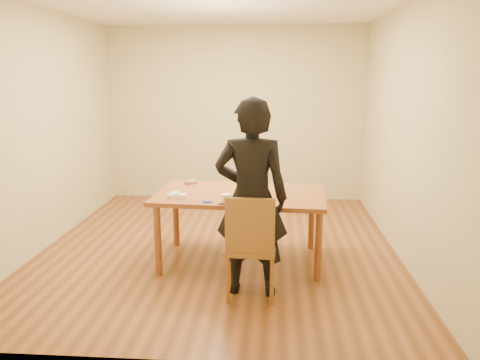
# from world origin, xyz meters

# --- Properties ---
(room_shell) EXTENTS (4.00, 4.50, 2.70)m
(room_shell) POSITION_xyz_m (0.00, 0.34, 1.35)
(room_shell) COLOR brown
(room_shell) RESTS_ON ground
(dining_table) EXTENTS (1.80, 1.14, 0.04)m
(dining_table) POSITION_xyz_m (0.27, -0.42, 0.73)
(dining_table) COLOR brown
(dining_table) RESTS_ON floor
(dining_chair) EXTENTS (0.47, 0.47, 0.04)m
(dining_chair) POSITION_xyz_m (0.42, -1.19, 0.45)
(dining_chair) COLOR brown
(dining_chair) RESTS_ON floor
(cake_plate) EXTENTS (0.31, 0.31, 0.02)m
(cake_plate) POSITION_xyz_m (0.37, -0.34, 0.76)
(cake_plate) COLOR red
(cake_plate) RESTS_ON dining_table
(cake) EXTENTS (0.20, 0.20, 0.06)m
(cake) POSITION_xyz_m (0.37, -0.34, 0.81)
(cake) COLOR white
(cake) RESTS_ON cake_plate
(frosting_dome) EXTENTS (0.19, 0.19, 0.03)m
(frosting_dome) POSITION_xyz_m (0.37, -0.34, 0.85)
(frosting_dome) COLOR white
(frosting_dome) RESTS_ON cake
(frosting_tub) EXTENTS (0.10, 0.10, 0.09)m
(frosting_tub) POSITION_xyz_m (0.17, -0.83, 0.80)
(frosting_tub) COLOR white
(frosting_tub) RESTS_ON dining_table
(frosting_lid) EXTENTS (0.10, 0.10, 0.01)m
(frosting_lid) POSITION_xyz_m (-0.02, -0.79, 0.76)
(frosting_lid) COLOR #172499
(frosting_lid) RESTS_ON dining_table
(frosting_dollop) EXTENTS (0.04, 0.04, 0.02)m
(frosting_dollop) POSITION_xyz_m (-0.02, -0.79, 0.77)
(frosting_dollop) COLOR white
(frosting_dollop) RESTS_ON frosting_lid
(ramekin_green) EXTENTS (0.09, 0.09, 0.04)m
(ramekin_green) POSITION_xyz_m (-0.29, -0.68, 0.77)
(ramekin_green) COLOR white
(ramekin_green) RESTS_ON dining_table
(ramekin_yellow) EXTENTS (0.09, 0.09, 0.04)m
(ramekin_yellow) POSITION_xyz_m (-0.38, -0.60, 0.77)
(ramekin_yellow) COLOR white
(ramekin_yellow) RESTS_ON dining_table
(ramekin_multi) EXTENTS (0.08, 0.08, 0.04)m
(ramekin_multi) POSITION_xyz_m (-0.40, -0.67, 0.77)
(ramekin_multi) COLOR white
(ramekin_multi) RESTS_ON dining_table
(candy_box_pink) EXTENTS (0.16, 0.13, 0.02)m
(candy_box_pink) POSITION_xyz_m (-0.31, -0.04, 0.76)
(candy_box_pink) COLOR #C82FA0
(candy_box_pink) RESTS_ON dining_table
(candy_box_green) EXTENTS (0.12, 0.13, 0.02)m
(candy_box_green) POSITION_xyz_m (-0.32, -0.04, 0.78)
(candy_box_green) COLOR #36991C
(candy_box_green) RESTS_ON candy_box_pink
(spatula) EXTENTS (0.17, 0.03, 0.01)m
(spatula) POSITION_xyz_m (0.17, -0.88, 0.76)
(spatula) COLOR black
(spatula) RESTS_ON dining_table
(person) EXTENTS (0.67, 0.45, 1.78)m
(person) POSITION_xyz_m (0.42, -1.15, 0.89)
(person) COLOR black
(person) RESTS_ON floor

